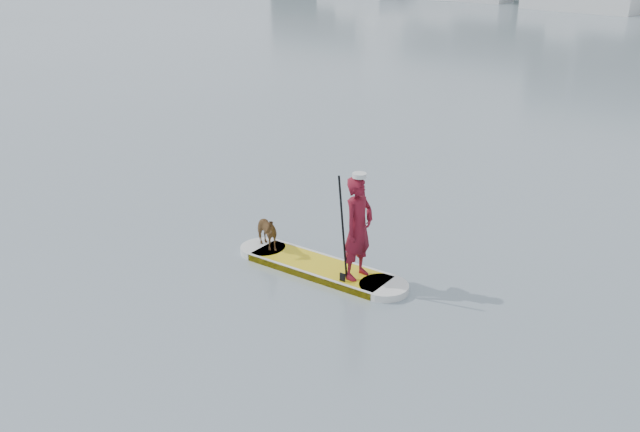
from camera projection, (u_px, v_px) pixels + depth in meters
The scene contains 6 objects.
ground at pixel (183, 280), 11.70m from camera, with size 140.00×140.00×0.00m, color slate.
paddleboard at pixel (320, 268), 12.00m from camera, with size 3.29×0.97×0.12m.
paddler at pixel (358, 228), 11.26m from camera, with size 0.62×0.41×1.69m, color maroon.
white_cap at pixel (359, 175), 10.93m from camera, with size 0.22×0.22×0.07m, color silver.
dog at pixel (265, 231), 12.51m from camera, with size 0.33×0.73×0.62m, color brown.
paddle at pixel (343, 243), 11.16m from camera, with size 0.10×0.30×2.00m.
Camera 1 is at (8.38, -6.62, 5.39)m, focal length 40.00 mm.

